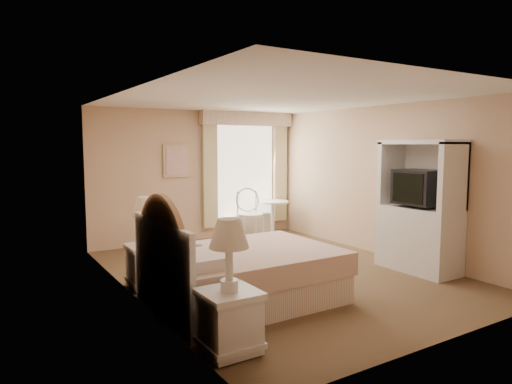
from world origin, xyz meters
TOP-DOWN VIEW (x-y plane):
  - room at (0.00, 0.00)m, footprint 4.21×5.51m
  - window at (1.05, 2.65)m, footprint 2.05×0.22m
  - framed_art at (-0.45, 2.71)m, footprint 0.52×0.04m
  - bed at (-1.12, -0.77)m, footprint 2.11×1.63m
  - nightstand_near at (-1.84, -1.89)m, footprint 0.49×0.49m
  - nightstand_far at (-1.84, 0.36)m, footprint 0.48×0.48m
  - round_table at (1.50, 2.39)m, footprint 0.66×0.66m
  - cafe_chair at (0.78, 2.13)m, footprint 0.57×0.57m
  - armoire at (1.81, -1.00)m, footprint 0.58×1.15m

SIDE VIEW (x-z plane):
  - bed at x=-1.12m, z-range -0.37..1.07m
  - nightstand_far at x=-1.84m, z-range -0.14..1.02m
  - nightstand_near at x=-1.84m, z-range -0.15..1.05m
  - round_table at x=1.50m, z-range 0.12..0.82m
  - cafe_chair at x=0.78m, z-range 0.08..1.10m
  - armoire at x=1.81m, z-range -0.16..1.76m
  - room at x=0.00m, z-range -0.01..2.50m
  - window at x=1.05m, z-range 0.09..2.60m
  - framed_art at x=-0.45m, z-range 1.24..1.86m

